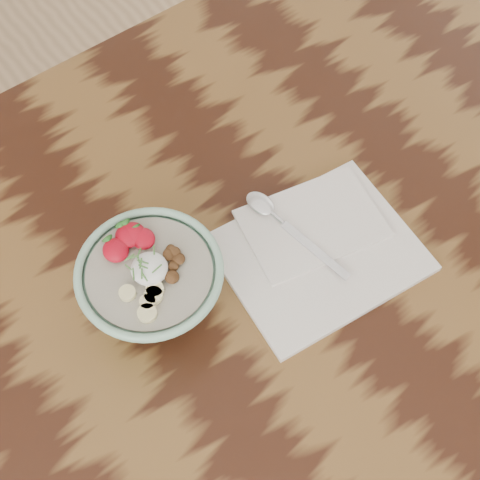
% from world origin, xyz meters
% --- Properties ---
extents(table, '(1.60, 0.90, 0.75)m').
position_xyz_m(table, '(0.00, 0.00, 0.66)').
color(table, black).
rests_on(table, ground).
extents(breakfast_bowl, '(0.17, 0.17, 0.11)m').
position_xyz_m(breakfast_bowl, '(-0.20, 0.02, 0.81)').
color(breakfast_bowl, '#8FC1A4').
rests_on(breakfast_bowl, table).
extents(napkin, '(0.26, 0.23, 0.01)m').
position_xyz_m(napkin, '(0.01, -0.04, 0.76)').
color(napkin, white).
rests_on(napkin, table).
extents(spoon, '(0.04, 0.18, 0.01)m').
position_xyz_m(spoon, '(-0.01, 0.02, 0.77)').
color(spoon, silver).
rests_on(spoon, napkin).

